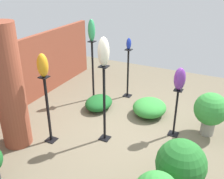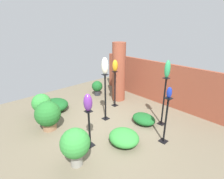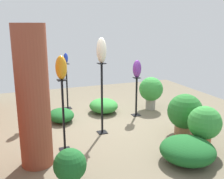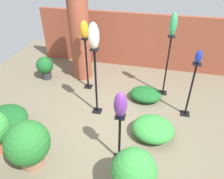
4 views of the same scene
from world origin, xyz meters
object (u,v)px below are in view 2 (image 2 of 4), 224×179
Objects in this scene: potted_plant_walkway_edge at (48,115)px; potted_plant_mid_right at (42,104)px; art_vase_cobalt at (169,93)px; art_vase_jade at (167,69)px; art_vase_amber at (115,66)px; potted_plant_back_center at (75,144)px; pedestal_cobalt at (166,122)px; pedestal_jade at (163,104)px; potted_plant_near_pillar at (97,87)px; pedestal_amber at (115,90)px; art_vase_ivory at (105,66)px; art_vase_violet at (88,103)px; brick_pillar at (119,72)px; pedestal_violet at (89,130)px; pedestal_ivory at (105,99)px.

potted_plant_mid_right is at bearing 170.28° from potted_plant_walkway_edge.
art_vase_jade is at bearing 125.69° from art_vase_cobalt.
potted_plant_back_center is at bearing -59.56° from art_vase_amber.
pedestal_jade reaches higher than pedestal_cobalt.
art_vase_cobalt is 3.96m from potted_plant_mid_right.
pedestal_jade reaches higher than potted_plant_near_pillar.
pedestal_amber is 2.10× the size of potted_plant_near_pillar.
pedestal_cobalt is 0.94× the size of pedestal_amber.
art_vase_ivory is 1.22× the size of art_vase_amber.
pedestal_jade is 2.41m from art_vase_violet.
brick_pillar reaches higher than pedestal_cobalt.
potted_plant_near_pillar is at bearing 172.61° from art_vase_amber.
art_vase_jade is (1.94, 0.16, 1.14)m from pedestal_amber.
potted_plant_back_center is (1.59, -2.70, -0.08)m from pedestal_amber.
art_vase_ivory is (0.51, -0.92, 1.16)m from pedestal_amber.
art_vase_cobalt is 3.42m from potted_plant_walkway_edge.
art_vase_cobalt is at bearing -11.04° from potted_plant_near_pillar.
potted_plant_mid_right is (-2.20, -0.30, 0.06)m from pedestal_violet.
potted_plant_back_center is (1.92, -3.22, -0.61)m from brick_pillar.
potted_plant_near_pillar is 2.59m from potted_plant_mid_right.
art_vase_jade is at bearing 82.89° from potted_plant_back_center.
potted_plant_mid_right is at bearing -111.27° from art_vase_amber.
pedestal_cobalt is 3.86m from potted_plant_mid_right.
brick_pillar reaches higher than art_vase_violet.
pedestal_ivory is 1.73× the size of potted_plant_walkway_edge.
art_vase_amber reaches higher than art_vase_violet.
pedestal_cobalt is 0.83× the size of pedestal_ivory.
pedestal_amber is at bearing 167.08° from art_vase_cobalt.
pedestal_cobalt is at bearing -11.04° from potted_plant_near_pillar.
art_vase_cobalt is at bearing 28.36° from potted_plant_mid_right.
brick_pillar is 3.13m from potted_plant_walkway_edge.
art_vase_violet is (-1.20, -1.53, 0.64)m from pedestal_cobalt.
pedestal_cobalt is at bearing 10.22° from pedestal_ivory.
potted_plant_walkway_edge is at bearing -9.72° from potted_plant_mid_right.
pedestal_cobalt is at bearing -12.92° from art_vase_amber.
art_vase_cobalt is at bearing 51.94° from pedestal_violet.
art_vase_ivory is at bearing -143.03° from art_vase_jade.
art_vase_violet is at bearing -41.62° from potted_plant_near_pillar.
pedestal_cobalt is 2.31m from potted_plant_back_center.
potted_plant_mid_right is (-0.93, -2.40, -0.11)m from pedestal_amber.
potted_plant_near_pillar is at bearing 138.38° from pedestal_violet.
pedestal_amber is at bearing 119.32° from pedestal_ivory.
pedestal_violet is 2.27× the size of art_vase_violet.
art_vase_violet is 2.33m from potted_plant_mid_right.
art_vase_ivory is (-1.95, -0.35, 1.20)m from pedestal_cobalt.
art_vase_amber reaches higher than pedestal_ivory.
potted_plant_mid_right is at bearing -134.33° from pedestal_ivory.
pedestal_ivory reaches higher than potted_plant_mid_right.
art_vase_cobalt is at bearing -12.92° from pedestal_amber.
art_vase_jade is (1.43, 1.07, 1.06)m from pedestal_ivory.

